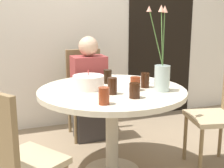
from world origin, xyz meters
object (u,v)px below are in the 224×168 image
object	(u,v)px
drink_glass_3	(135,91)
drink_glass_1	(112,86)
chair_near_front	(12,156)
drink_glass_2	(145,80)
chair_far_back	(223,108)
drink_glass_0	(104,96)
chair_right_flank	(86,87)
person_guest	(89,92)
side_plate	(150,81)
flower_vase	(162,70)
birthday_cake	(88,82)
drink_glass_5	(135,84)
drink_glass_4	(108,77)

from	to	relation	value
drink_glass_3	drink_glass_1	bearing A→B (deg)	124.97
chair_near_front	drink_glass_2	size ratio (longest dim) A/B	7.88
chair_far_back	drink_glass_0	world-z (taller)	chair_far_back
chair_right_flank	person_guest	xyz separation A→B (m)	(-0.01, -0.16, -0.02)
side_plate	flower_vase	bearing A→B (deg)	-103.34
chair_near_front	drink_glass_0	distance (m)	0.67
chair_far_back	birthday_cake	xyz separation A→B (m)	(-1.10, 0.27, 0.26)
drink_glass_1	chair_far_back	bearing A→B (deg)	-3.18
chair_right_flank	flower_vase	world-z (taller)	flower_vase
drink_glass_0	chair_far_back	bearing A→B (deg)	8.71
side_plate	drink_glass_5	bearing A→B (deg)	-135.81
drink_glass_4	drink_glass_0	bearing A→B (deg)	-111.97
drink_glass_5	drink_glass_3	bearing A→B (deg)	-116.00
drink_glass_3	drink_glass_4	size ratio (longest dim) A/B	0.92
drink_glass_0	drink_glass_4	world-z (taller)	drink_glass_4
drink_glass_2	drink_glass_3	distance (m)	0.33
flower_vase	drink_glass_0	size ratio (longest dim) A/B	5.69
drink_glass_0	chair_near_front	bearing A→B (deg)	-167.12
chair_near_front	drink_glass_2	xyz separation A→B (m)	(1.06, 0.47, 0.26)
chair_right_flank	birthday_cake	world-z (taller)	chair_right_flank
chair_far_back	drink_glass_5	world-z (taller)	chair_far_back
drink_glass_4	birthday_cake	bearing A→B (deg)	-147.46
drink_glass_2	drink_glass_3	size ratio (longest dim) A/B	1.09
drink_glass_1	person_guest	world-z (taller)	person_guest
birthday_cake	chair_far_back	bearing A→B (deg)	-13.67
chair_near_front	drink_glass_3	xyz separation A→B (m)	(0.85, 0.21, 0.26)
side_plate	drink_glass_5	xyz separation A→B (m)	(-0.26, -0.26, 0.05)
birthday_cake	person_guest	size ratio (longest dim) A/B	0.22
birthday_cake	drink_glass_3	bearing A→B (deg)	-58.01
person_guest	chair_far_back	bearing A→B (deg)	-48.25
chair_near_front	chair_far_back	distance (m)	1.75
flower_vase	person_guest	world-z (taller)	flower_vase
chair_near_front	flower_vase	size ratio (longest dim) A/B	1.44
drink_glass_5	person_guest	distance (m)	0.94
drink_glass_1	drink_glass_2	world-z (taller)	drink_glass_1
chair_near_front	drink_glass_3	distance (m)	0.91
drink_glass_2	drink_glass_5	world-z (taller)	drink_glass_2
birthday_cake	side_plate	world-z (taller)	birthday_cake
flower_vase	birthday_cake	bearing A→B (deg)	154.14
chair_near_front	birthday_cake	xyz separation A→B (m)	(0.62, 0.58, 0.26)
chair_near_front	drink_glass_0	world-z (taller)	chair_near_front
flower_vase	drink_glass_4	size ratio (longest dim) A/B	5.48
chair_right_flank	drink_glass_2	bearing A→B (deg)	-74.72
chair_near_front	birthday_cake	distance (m)	0.89
drink_glass_4	flower_vase	bearing A→B (deg)	-51.55
chair_near_front	drink_glass_2	distance (m)	1.19
side_plate	person_guest	size ratio (longest dim) A/B	0.18
drink_glass_2	drink_glass_4	distance (m)	0.34
drink_glass_2	chair_far_back	bearing A→B (deg)	-13.51
drink_glass_2	side_plate	bearing A→B (deg)	52.42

